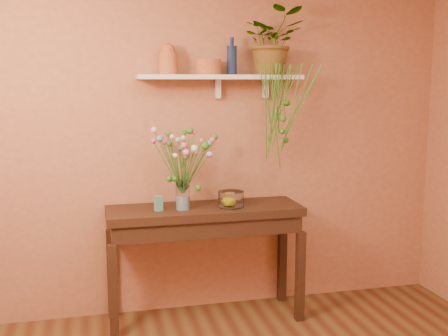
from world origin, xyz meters
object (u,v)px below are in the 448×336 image
(glass_bowl, at_px, (231,200))
(sideboard, at_px, (205,223))
(glass_vase, at_px, (183,197))
(terracotta_jug, at_px, (168,60))
(blue_bottle, at_px, (232,60))
(spider_plant, at_px, (272,41))
(bouquet, at_px, (185,152))

(glass_bowl, bearing_deg, sideboard, 166.67)
(glass_vase, height_order, glass_bowl, glass_vase)
(sideboard, xyz_separation_m, glass_vase, (-0.18, -0.04, 0.23))
(terracotta_jug, distance_m, blue_bottle, 0.50)
(terracotta_jug, xyz_separation_m, spider_plant, (0.83, -0.01, 0.15))
(sideboard, distance_m, glass_vase, 0.29)
(blue_bottle, relative_size, bouquet, 0.55)
(spider_plant, relative_size, glass_vase, 2.34)
(sideboard, height_order, blue_bottle, blue_bottle)
(spider_plant, xyz_separation_m, bouquet, (-0.74, -0.19, -0.84))
(spider_plant, xyz_separation_m, glass_bowl, (-0.38, -0.19, -1.22))
(terracotta_jug, bearing_deg, spider_plant, -0.59)
(sideboard, bearing_deg, glass_vase, -166.41)
(blue_bottle, xyz_separation_m, glass_vase, (-0.43, -0.18, -1.04))
(sideboard, relative_size, glass_bowl, 7.48)
(glass_vase, xyz_separation_m, bouquet, (0.02, -0.01, 0.35))
(glass_bowl, bearing_deg, bouquet, -179.15)
(blue_bottle, bearing_deg, glass_bowl, -105.70)
(sideboard, distance_m, spider_plant, 1.54)
(spider_plant, height_order, glass_bowl, spider_plant)
(sideboard, distance_m, bouquet, 0.60)
(sideboard, relative_size, spider_plant, 2.89)
(bouquet, xyz_separation_m, glass_bowl, (0.36, 0.01, -0.39))
(bouquet, bearing_deg, blue_bottle, 25.04)
(bouquet, relative_size, glass_bowl, 2.60)
(blue_bottle, distance_m, glass_vase, 1.14)
(spider_plant, bearing_deg, glass_vase, -166.59)
(sideboard, relative_size, terracotta_jug, 6.41)
(terracotta_jug, relative_size, bouquet, 0.45)
(glass_bowl, bearing_deg, terracotta_jug, 156.49)
(bouquet, height_order, glass_bowl, bouquet)
(sideboard, relative_size, bouquet, 2.88)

